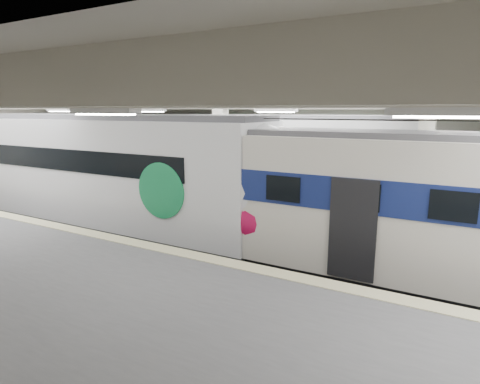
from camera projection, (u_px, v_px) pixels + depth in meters
The scene contains 3 objects.
station_hall at pixel (222, 170), 11.71m from camera, with size 36.00×24.00×5.75m.
modern_emu at pixel (138, 178), 15.76m from camera, with size 15.04×3.10×4.79m.
far_train at pixel (252, 163), 19.40m from camera, with size 15.06×3.45×4.74m.
Camera 1 is at (6.14, -11.60, 4.97)m, focal length 30.00 mm.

